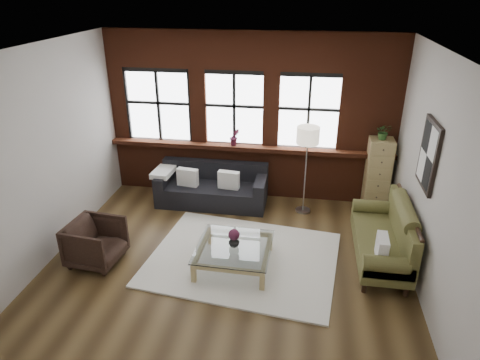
# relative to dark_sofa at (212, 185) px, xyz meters

# --- Properties ---
(floor) EXTENTS (5.50, 5.50, 0.00)m
(floor) POSITION_rel_dark_sofa_xyz_m (0.66, -1.90, -0.38)
(floor) COLOR #3D2B16
(floor) RESTS_ON ground
(ceiling) EXTENTS (5.50, 5.50, 0.00)m
(ceiling) POSITION_rel_dark_sofa_xyz_m (0.66, -1.90, 2.82)
(ceiling) COLOR white
(ceiling) RESTS_ON ground
(wall_back) EXTENTS (5.50, 0.00, 5.50)m
(wall_back) POSITION_rel_dark_sofa_xyz_m (0.66, 0.60, 1.22)
(wall_back) COLOR #B5AFA8
(wall_back) RESTS_ON ground
(wall_front) EXTENTS (5.50, 0.00, 5.50)m
(wall_front) POSITION_rel_dark_sofa_xyz_m (0.66, -4.40, 1.22)
(wall_front) COLOR #B5AFA8
(wall_front) RESTS_ON ground
(wall_left) EXTENTS (0.00, 5.00, 5.00)m
(wall_left) POSITION_rel_dark_sofa_xyz_m (-2.09, -1.90, 1.22)
(wall_left) COLOR #B5AFA8
(wall_left) RESTS_ON ground
(wall_right) EXTENTS (0.00, 5.00, 5.00)m
(wall_right) POSITION_rel_dark_sofa_xyz_m (3.41, -1.90, 1.22)
(wall_right) COLOR #B5AFA8
(wall_right) RESTS_ON ground
(brick_backwall) EXTENTS (5.50, 0.12, 3.20)m
(brick_backwall) POSITION_rel_dark_sofa_xyz_m (0.66, 0.54, 1.22)
(brick_backwall) COLOR #572514
(brick_backwall) RESTS_ON floor
(sill_ledge) EXTENTS (5.50, 0.30, 0.08)m
(sill_ledge) POSITION_rel_dark_sofa_xyz_m (0.66, 0.45, 0.66)
(sill_ledge) COLOR #572514
(sill_ledge) RESTS_ON brick_backwall
(window_left) EXTENTS (1.38, 0.10, 1.50)m
(window_left) POSITION_rel_dark_sofa_xyz_m (-1.14, 0.55, 1.37)
(window_left) COLOR black
(window_left) RESTS_ON brick_backwall
(window_mid) EXTENTS (1.38, 0.10, 1.50)m
(window_mid) POSITION_rel_dark_sofa_xyz_m (0.36, 0.55, 1.37)
(window_mid) COLOR black
(window_mid) RESTS_ON brick_backwall
(window_right) EXTENTS (1.38, 0.10, 1.50)m
(window_right) POSITION_rel_dark_sofa_xyz_m (1.76, 0.55, 1.37)
(window_right) COLOR black
(window_right) RESTS_ON brick_backwall
(wall_poster) EXTENTS (0.05, 0.74, 0.94)m
(wall_poster) POSITION_rel_dark_sofa_xyz_m (3.38, -1.60, 1.47)
(wall_poster) COLOR black
(wall_poster) RESTS_ON wall_right
(shag_rug) EXTENTS (3.09, 2.56, 0.03)m
(shag_rug) POSITION_rel_dark_sofa_xyz_m (0.88, -1.77, -0.36)
(shag_rug) COLOR silver
(shag_rug) RESTS_ON floor
(dark_sofa) EXTENTS (2.10, 0.85, 0.76)m
(dark_sofa) POSITION_rel_dark_sofa_xyz_m (0.00, 0.00, 0.00)
(dark_sofa) COLOR black
(dark_sofa) RESTS_ON floor
(pillow_a) EXTENTS (0.42, 0.20, 0.34)m
(pillow_a) POSITION_rel_dark_sofa_xyz_m (-0.45, -0.10, 0.19)
(pillow_a) COLOR white
(pillow_a) RESTS_ON dark_sofa
(pillow_b) EXTENTS (0.41, 0.19, 0.34)m
(pillow_b) POSITION_rel_dark_sofa_xyz_m (0.35, -0.10, 0.19)
(pillow_b) COLOR white
(pillow_b) RESTS_ON dark_sofa
(vintage_settee) EXTENTS (0.82, 1.85, 0.99)m
(vintage_settee) POSITION_rel_dark_sofa_xyz_m (2.96, -1.47, 0.11)
(vintage_settee) COLOR brown
(vintage_settee) RESTS_ON floor
(pillow_settee) EXTENTS (0.16, 0.39, 0.34)m
(pillow_settee) POSITION_rel_dark_sofa_xyz_m (2.88, -2.04, 0.22)
(pillow_settee) COLOR white
(pillow_settee) RESTS_ON vintage_settee
(armchair) EXTENTS (0.83, 0.81, 0.69)m
(armchair) POSITION_rel_dark_sofa_xyz_m (-1.34, -2.18, -0.03)
(armchair) COLOR black
(armchair) RESTS_ON floor
(coffee_table) EXTENTS (1.13, 1.13, 0.37)m
(coffee_table) POSITION_rel_dark_sofa_xyz_m (0.77, -1.97, -0.20)
(coffee_table) COLOR tan
(coffee_table) RESTS_ON shag_rug
(vase) EXTENTS (0.19, 0.19, 0.17)m
(vase) POSITION_rel_dark_sofa_xyz_m (0.77, -1.97, 0.07)
(vase) COLOR #B2B2B2
(vase) RESTS_ON coffee_table
(flowers) EXTENTS (0.17, 0.17, 0.17)m
(flowers) POSITION_rel_dark_sofa_xyz_m (0.77, -1.97, 0.19)
(flowers) COLOR #521C34
(flowers) RESTS_ON vase
(drawer_chest) EXTENTS (0.43, 0.43, 1.40)m
(drawer_chest) POSITION_rel_dark_sofa_xyz_m (3.09, 0.27, 0.32)
(drawer_chest) COLOR tan
(drawer_chest) RESTS_ON floor
(potted_plant_top) EXTENTS (0.28, 0.24, 0.29)m
(potted_plant_top) POSITION_rel_dark_sofa_xyz_m (3.09, 0.27, 1.17)
(potted_plant_top) COLOR #2D5923
(potted_plant_top) RESTS_ON drawer_chest
(floor_lamp) EXTENTS (0.40, 0.40, 1.82)m
(floor_lamp) POSITION_rel_dark_sofa_xyz_m (1.77, -0.05, 0.53)
(floor_lamp) COLOR #A5A5A8
(floor_lamp) RESTS_ON floor
(sill_plant) EXTENTS (0.22, 0.19, 0.34)m
(sill_plant) POSITION_rel_dark_sofa_xyz_m (0.38, 0.42, 0.87)
(sill_plant) COLOR #521C34
(sill_plant) RESTS_ON sill_ledge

